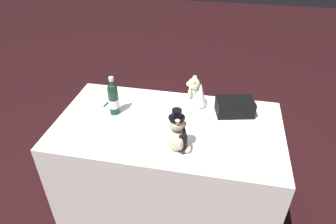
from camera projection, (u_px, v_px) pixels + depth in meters
name	position (u px, v px, depth m)	size (l,w,h in m)	color
ground_plane	(168.00, 196.00, 2.44)	(12.00, 12.00, 0.00)	black
reception_table	(168.00, 163.00, 2.23)	(1.52, 0.84, 0.73)	white
teddy_bear_groom	(178.00, 135.00, 1.75)	(0.15, 0.15, 0.29)	beige
teddy_bear_bride	(195.00, 94.00, 2.16)	(0.19, 0.15, 0.23)	white
champagne_bottle	(113.00, 98.00, 2.06)	(0.07, 0.07, 0.28)	#133122
signing_pen	(109.00, 101.00, 2.24)	(0.04, 0.14, 0.01)	black
gift_case_black	(235.00, 107.00, 2.09)	(0.28, 0.21, 0.11)	black
guestbook	(150.00, 111.00, 2.14)	(0.22, 0.27, 0.02)	white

